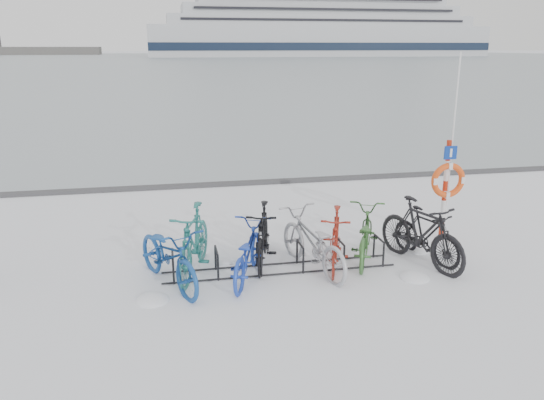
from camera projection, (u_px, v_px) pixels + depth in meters
ground at (280, 270)px, 9.13m from camera, size 900.00×900.00×0.00m
ice_sheet at (168, 59)px, 155.07m from camera, size 400.00×298.00×0.02m
quay_edge at (235, 183)px, 14.67m from camera, size 400.00×0.25×0.10m
bike_rack at (280, 260)px, 9.08m from camera, size 4.00×0.48×0.46m
lifebuoy_station at (448, 180)px, 10.24m from camera, size 0.70×0.21×3.61m
cruise_ferry at (318, 25)px, 199.81m from camera, size 127.60×24.09×41.93m
bike_0 at (168, 253)px, 8.45m from camera, size 1.47×2.13×1.06m
bike_1 at (194, 240)px, 8.87m from camera, size 1.09×2.04×1.18m
bike_2 at (247, 250)px, 8.72m from camera, size 1.25×1.91×0.95m
bike_3 at (263, 234)px, 9.30m from camera, size 0.96×1.87×1.08m
bike_4 at (312, 240)px, 9.02m from camera, size 1.23×2.14×1.06m
bike_5 at (336, 237)px, 9.19m from camera, size 1.06×1.79×1.04m
bike_6 at (365, 233)px, 9.51m from camera, size 1.35×1.95×0.97m
bike_7 at (422, 231)px, 9.25m from camera, size 1.18×2.06×1.19m
bike_8 at (426, 233)px, 9.50m from camera, size 0.95×1.66×0.96m
snow_drifts at (302, 274)px, 8.96m from camera, size 5.32×1.87×0.18m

